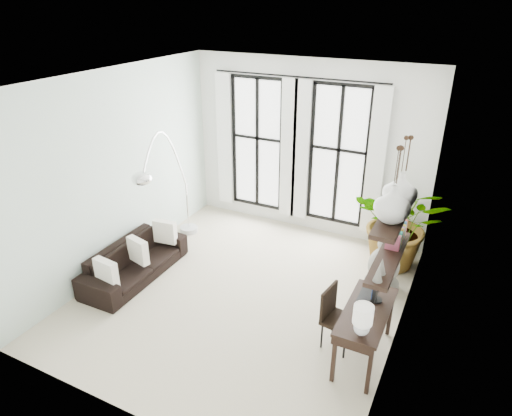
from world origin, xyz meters
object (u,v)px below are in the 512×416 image
Objects in this scene: desk at (365,315)px; buddha at (383,268)px; sofa at (135,261)px; plant at (401,223)px; desk_chair at (335,314)px; arc_lamp at (164,159)px.

desk is 1.30× the size of buddha.
plant is (3.69, 2.23, 0.51)m from sofa.
sofa is 3.78m from desk.
sofa is 2.27× the size of desk_chair.
desk_chair is (-0.40, 0.12, -0.21)m from desk.
desk is (0.05, -2.44, -0.11)m from plant.
arc_lamp reaches higher than buddha.
desk_chair is at bearing -98.55° from plant.
buddha is at bearing -69.78° from sofa.
desk is at bearing -7.45° from desk_chair.
plant is 1.88× the size of desk_chair.
desk is (3.75, -0.21, 0.41)m from sofa.
desk is 0.54× the size of arc_lamp.
plant is 3.97m from arc_lamp.
sofa is 3.90m from buddha.
plant reaches higher than buddha.
desk is at bearing -93.78° from sofa.
desk is at bearing -16.17° from arc_lamp.
arc_lamp is at bearing -7.42° from sofa.
desk_chair is (3.35, -0.09, 0.20)m from sofa.
desk_chair is at bearing -16.10° from arc_lamp.
arc_lamp is at bearing -158.96° from plant.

